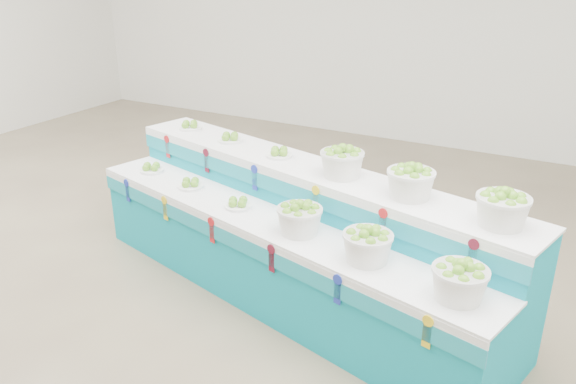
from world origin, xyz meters
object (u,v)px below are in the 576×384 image
object	(u,v)px
plate_upper_mid	(230,137)
basket_upper_right	(502,208)
display_stand	(288,234)
basket_lower_left	(300,218)

from	to	relation	value
plate_upper_mid	basket_upper_right	size ratio (longest dim) A/B	0.67
plate_upper_mid	basket_upper_right	xyz separation A→B (m)	(2.39, -0.63, 0.07)
display_stand	plate_upper_mid	size ratio (longest dim) A/B	17.28
display_stand	basket_lower_left	xyz separation A→B (m)	(0.26, -0.31, 0.33)
basket_lower_left	basket_upper_right	distance (m)	1.34
plate_upper_mid	basket_upper_right	distance (m)	2.47
display_stand	basket_lower_left	bearing A→B (deg)	-35.18
basket_lower_left	plate_upper_mid	xyz separation A→B (m)	(-1.08, 0.77, 0.23)
basket_lower_left	basket_upper_right	world-z (taller)	basket_upper_right
basket_upper_right	display_stand	bearing A→B (deg)	173.71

